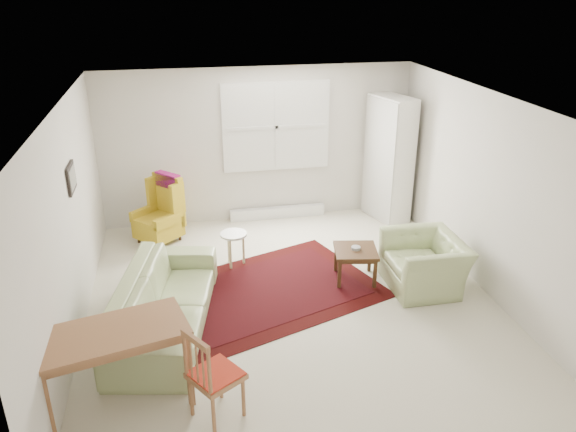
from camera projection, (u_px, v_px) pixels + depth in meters
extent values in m
cube|color=beige|center=(293.00, 302.00, 7.03)|extent=(5.00, 5.50, 0.01)
cube|color=white|center=(294.00, 103.00, 6.05)|extent=(5.00, 5.50, 0.01)
cube|color=beige|center=(258.00, 146.00, 9.02)|extent=(5.00, 0.04, 2.50)
cube|color=beige|center=(372.00, 354.00, 4.07)|extent=(5.00, 0.04, 2.50)
cube|color=beige|center=(68.00, 228.00, 6.08)|extent=(0.04, 5.50, 2.50)
cube|color=beige|center=(489.00, 195.00, 7.00)|extent=(0.04, 5.50, 2.50)
cube|color=white|center=(276.00, 127.00, 8.93)|extent=(1.72, 0.06, 1.42)
cube|color=white|center=(276.00, 127.00, 8.93)|extent=(1.60, 0.02, 1.30)
cube|color=silver|center=(277.00, 212.00, 9.46)|extent=(1.60, 0.12, 0.18)
cube|color=black|center=(71.00, 178.00, 6.38)|extent=(0.03, 0.42, 0.32)
cube|color=#A3884B|center=(73.00, 178.00, 6.38)|extent=(0.01, 0.34, 0.24)
imported|color=#99A970|center=(164.00, 292.00, 6.35)|extent=(1.36, 2.47, 0.94)
imported|color=#99A970|center=(425.00, 258.00, 7.25)|extent=(0.92, 1.05, 0.81)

